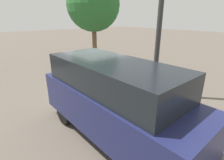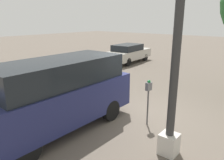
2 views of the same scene
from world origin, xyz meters
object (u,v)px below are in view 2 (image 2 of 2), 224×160
Objects in this scene: parking_meter_near at (148,92)px; parked_van at (58,93)px; car_distant at (129,53)px; lamp_post at (175,68)px.

parked_van is at bearing -31.68° from parking_meter_near.
parked_van reaches higher than car_distant.
car_distant is (-9.34, -7.88, -1.49)m from lamp_post.
parked_van is 1.14× the size of car_distant.
parking_meter_near reaches higher than car_distant.
parked_van reaches higher than parking_meter_near.
parking_meter_near is 10.60m from car_distant.
lamp_post is at bearing 61.91° from parking_meter_near.
car_distant is at bearing -129.30° from parking_meter_near.
lamp_post is 1.35× the size of car_distant.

